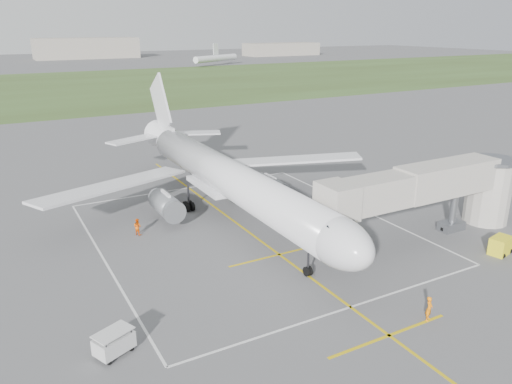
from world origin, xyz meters
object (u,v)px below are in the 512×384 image
jet_bridge (440,189)px  ramp_worker_wing (137,227)px  gpu_unit (501,246)px  airliner (226,177)px  baggage_cart (114,343)px  ramp_worker_nose (429,309)px

jet_bridge → ramp_worker_wing: bearing=151.2°
jet_bridge → gpu_unit: jet_bridge is taller
airliner → baggage_cart: (-16.40, -17.98, -3.55)m
airliner → ramp_worker_wing: (-9.81, -0.24, -3.56)m
gpu_unit → ramp_worker_nose: bearing=-175.1°
gpu_unit → ramp_worker_wing: ramp_worker_wing is taller
gpu_unit → ramp_worker_wing: 33.77m
ramp_worker_nose → airliner: bearing=70.0°
baggage_cart → ramp_worker_wing: ramp_worker_wing is taller
airliner → jet_bridge: bearing=-42.2°
jet_bridge → ramp_worker_wing: 29.38m
baggage_cart → ramp_worker_nose: bearing=-42.3°
gpu_unit → ramp_worker_nose: 14.53m
airliner → gpu_unit: (17.48, -20.14, -3.61)m
jet_bridge → baggage_cart: (-32.13, -3.73, -3.91)m
jet_bridge → ramp_worker_nose: bearing=-139.2°
gpu_unit → jet_bridge: bearing=93.5°
gpu_unit → ramp_worker_wing: size_ratio=1.41×
jet_bridge → baggage_cart: jet_bridge is taller
airliner → ramp_worker_wing: 10.43m
jet_bridge → ramp_worker_wing: (-25.53, 14.02, -3.91)m
baggage_cart → ramp_worker_nose: ramp_worker_nose is taller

